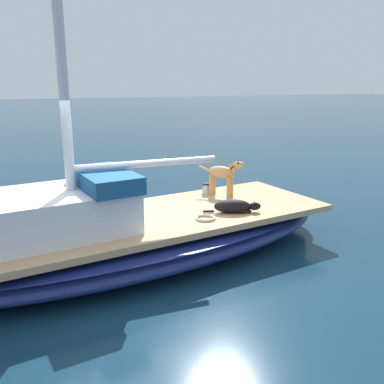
{
  "coord_description": "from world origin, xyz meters",
  "views": [
    {
      "loc": [
        -6.21,
        1.36,
        2.78
      ],
      "look_at": [
        0.0,
        -1.0,
        1.01
      ],
      "focal_mm": 39.91,
      "sensor_mm": 36.0,
      "label": 1
    }
  ],
  "objects_px": {
    "dog_black": "(235,206)",
    "deck_winch": "(206,189)",
    "dog_tan": "(223,173)",
    "coiled_rope": "(205,218)",
    "mooring_buoy": "(64,192)",
    "sailboat_main": "(133,239)"
  },
  "relations": [
    {
      "from": "deck_winch",
      "to": "coiled_rope",
      "type": "height_order",
      "value": "deck_winch"
    },
    {
      "from": "dog_tan",
      "to": "dog_black",
      "type": "relative_size",
      "value": 0.83
    },
    {
      "from": "dog_black",
      "to": "mooring_buoy",
      "type": "distance_m",
      "value": 4.73
    },
    {
      "from": "sailboat_main",
      "to": "mooring_buoy",
      "type": "bearing_deg",
      "value": 11.09
    },
    {
      "from": "sailboat_main",
      "to": "coiled_rope",
      "type": "relative_size",
      "value": 23.32
    },
    {
      "from": "dog_black",
      "to": "coiled_rope",
      "type": "height_order",
      "value": "dog_black"
    },
    {
      "from": "deck_winch",
      "to": "mooring_buoy",
      "type": "relative_size",
      "value": 0.48
    },
    {
      "from": "dog_black",
      "to": "mooring_buoy",
      "type": "relative_size",
      "value": 2.13
    },
    {
      "from": "sailboat_main",
      "to": "coiled_rope",
      "type": "bearing_deg",
      "value": -109.83
    },
    {
      "from": "dog_tan",
      "to": "mooring_buoy",
      "type": "distance_m",
      "value": 4.12
    },
    {
      "from": "dog_tan",
      "to": "deck_winch",
      "type": "height_order",
      "value": "dog_tan"
    },
    {
      "from": "dog_black",
      "to": "deck_winch",
      "type": "height_order",
      "value": "dog_black"
    },
    {
      "from": "dog_black",
      "to": "deck_winch",
      "type": "xyz_separation_m",
      "value": [
        1.25,
        -0.02,
        -0.01
      ]
    },
    {
      "from": "sailboat_main",
      "to": "dog_black",
      "type": "xyz_separation_m",
      "value": [
        -0.24,
        -1.65,
        0.43
      ]
    },
    {
      "from": "sailboat_main",
      "to": "dog_tan",
      "type": "height_order",
      "value": "dog_tan"
    },
    {
      "from": "deck_winch",
      "to": "mooring_buoy",
      "type": "height_order",
      "value": "deck_winch"
    },
    {
      "from": "dog_tan",
      "to": "deck_winch",
      "type": "xyz_separation_m",
      "value": [
        0.23,
        0.25,
        -0.32
      ]
    },
    {
      "from": "dog_tan",
      "to": "dog_black",
      "type": "bearing_deg",
      "value": 165.2
    },
    {
      "from": "coiled_rope",
      "to": "mooring_buoy",
      "type": "bearing_deg",
      "value": 23.47
    },
    {
      "from": "mooring_buoy",
      "to": "deck_winch",
      "type": "bearing_deg",
      "value": -139.07
    },
    {
      "from": "dog_black",
      "to": "mooring_buoy",
      "type": "xyz_separation_m",
      "value": [
        4.04,
        2.4,
        -0.55
      ]
    },
    {
      "from": "sailboat_main",
      "to": "dog_black",
      "type": "distance_m",
      "value": 1.72
    }
  ]
}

